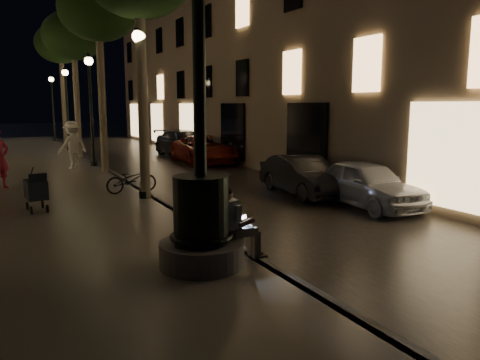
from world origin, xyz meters
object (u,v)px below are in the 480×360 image
lamp_curb_a (141,90)px  lamp_curb_d (52,99)px  fountain_lamppost (201,206)px  pedestrian_white (72,145)px  stroller (36,190)px  tree_third (73,37)px  lamp_curb_b (90,95)px  car_third (204,149)px  lamp_curb_c (66,98)px  car_front (367,184)px  car_second (303,176)px  seated_man_laptop (235,221)px  car_rear (185,143)px  tree_second (98,11)px  bicycle (132,179)px  tree_far (60,44)px

lamp_curb_a → lamp_curb_d: size_ratio=1.00×
fountain_lamppost → pedestrian_white: fountain_lamppost is taller
stroller → tree_third: bearing=71.5°
tree_third → lamp_curb_b: size_ratio=1.50×
lamp_curb_b → stroller: lamp_curb_b is taller
car_third → lamp_curb_a: bearing=-119.4°
lamp_curb_c → car_front: lamp_curb_c is taller
tree_third → car_second: size_ratio=1.91×
seated_man_laptop → lamp_curb_a: size_ratio=0.27×
car_rear → pedestrian_white: size_ratio=2.52×
tree_third → lamp_curb_b: tree_third is taller
tree_second → seated_man_laptop: bearing=-90.9°
car_second → car_rear: size_ratio=0.76×
stroller → lamp_curb_b: bearing=65.8°
stroller → bicycle: stroller is taller
fountain_lamppost → bicycle: bearing=85.1°
pedestrian_white → lamp_curb_a: bearing=74.0°
seated_man_laptop → stroller: (-2.74, 5.53, -0.14)m
bicycle → car_second: bearing=-114.2°
lamp_curb_c → stroller: (-2.83, -16.47, -2.49)m
seated_man_laptop → car_second: bearing=46.2°
tree_third → lamp_curb_c: size_ratio=1.50×
seated_man_laptop → lamp_curb_a: bearing=89.1°
lamp_curb_c → car_second: bearing=-73.8°
seated_man_laptop → car_rear: (5.59, 17.49, -0.17)m
car_front → car_third: bearing=94.7°
lamp_curb_b → pedestrian_white: 2.29m
lamp_curb_d → car_third: lamp_curb_d is taller
pedestrian_white → stroller: bearing=53.7°
lamp_curb_a → car_rear: (5.50, 11.49, -2.52)m
lamp_curb_b → car_rear: bearing=32.4°
tree_far → stroller: (-2.91, -18.47, -5.68)m
lamp_curb_a → tree_far: bearing=89.7°
lamp_curb_b → car_second: size_ratio=1.28×
seated_man_laptop → tree_third: bearing=89.7°
car_second → car_rear: car_rear is taller
car_third → bicycle: (-5.38, -7.24, -0.06)m
tree_third → lamp_curb_c: 4.94m
tree_second → lamp_curb_a: (-0.10, -6.00, -3.10)m
tree_second → lamp_curb_b: size_ratio=1.54×
fountain_lamppost → tree_third: (0.70, 18.00, 4.93)m
bicycle → lamp_curb_c: bearing=-4.9°
lamp_curb_c → fountain_lamppost: bearing=-91.8°
fountain_lamppost → lamp_curb_c: size_ratio=1.08×
lamp_curb_c → pedestrian_white: lamp_curb_c is taller
tree_third → tree_far: 6.01m
fountain_lamppost → lamp_curb_b: size_ratio=1.08×
tree_far → lamp_curb_d: tree_far is taller
stroller → car_rear: 14.58m
car_front → car_rear: size_ratio=0.77×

